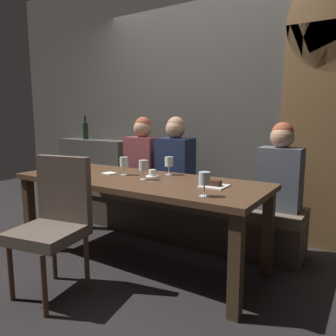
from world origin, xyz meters
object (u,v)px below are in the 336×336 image
wine_glass_far_right (204,179)px  dessert_plate (215,185)px  wine_glass_center_back (124,163)px  wine_glass_center_front (169,162)px  diner_far_end (281,169)px  wine_bottle_dark_red (85,130)px  diner_redhead (143,156)px  wine_glass_end_left (143,166)px  espresso_cup (152,174)px  diner_bearded (175,158)px  chair_near_side (55,217)px  banquette_bench (179,215)px  dining_table (138,188)px

wine_glass_far_right → dessert_plate: wine_glass_far_right is taller
wine_glass_center_back → wine_glass_center_front: size_ratio=1.00×
diner_far_end → wine_bottle_dark_red: size_ratio=2.35×
diner_redhead → diner_far_end: bearing=0.8°
diner_far_end → wine_glass_end_left: size_ratio=4.67×
wine_glass_center_back → espresso_cup: size_ratio=1.37×
espresso_cup → diner_bearded: bearing=101.1°
chair_near_side → wine_glass_center_front: 1.10m
wine_glass_center_front → wine_bottle_dark_red: bearing=157.6°
banquette_bench → wine_glass_end_left: 0.95m
wine_glass_end_left → wine_glass_far_right: size_ratio=1.00×
diner_bearded → wine_bottle_dark_red: size_ratio=2.49×
diner_bearded → wine_glass_center_back: diner_bearded is taller
dining_table → wine_bottle_dark_red: 2.06m
dining_table → wine_glass_center_back: size_ratio=13.41×
dessert_plate → dining_table: bearing=-176.9°
espresso_cup → wine_glass_end_left: bearing=-85.9°
chair_near_side → dessert_plate: (0.88, 0.76, 0.20)m
dining_table → espresso_cup: bearing=60.7°
chair_near_side → espresso_cup: size_ratio=8.17×
dining_table → diner_far_end: size_ratio=2.87×
diner_redhead → diner_far_end: diner_redhead is taller
wine_glass_end_left → dessert_plate: size_ratio=0.86×
dining_table → wine_glass_center_front: bearing=64.6°
diner_redhead → wine_glass_far_right: size_ratio=4.93×
dining_table → wine_glass_end_left: 0.22m
banquette_bench → wine_glass_center_front: (0.14, -0.41, 0.62)m
dining_table → espresso_cup: 0.18m
wine_glass_center_front → dining_table: bearing=-115.4°
wine_bottle_dark_red → wine_glass_far_right: bearing=-28.1°
wine_glass_center_back → wine_glass_center_front: bearing=34.3°
diner_far_end → wine_bottle_dark_red: (-2.74, 0.33, 0.26)m
wine_glass_end_left → dessert_plate: (0.62, 0.06, -0.10)m
espresso_cup → banquette_bench: bearing=96.9°
diner_redhead → dining_table: bearing=-56.4°
banquette_bench → wine_glass_center_back: 0.91m
banquette_bench → espresso_cup: size_ratio=20.83×
banquette_bench → wine_glass_far_right: 1.39m
diner_redhead → wine_glass_end_left: 0.91m
chair_near_side → espresso_cup: bearing=73.4°
wine_glass_far_right → espresso_cup: bearing=150.5°
wine_glass_center_back → wine_glass_far_right: 1.02m
wine_glass_end_left → wine_glass_center_back: same height
wine_glass_end_left → diner_far_end: bearing=38.6°
banquette_bench → espresso_cup: 0.79m
wine_bottle_dark_red → wine_glass_far_right: (2.49, -1.33, -0.21)m
chair_near_side → wine_bottle_dark_red: bearing=130.9°
banquette_bench → espresso_cup: (0.07, -0.58, 0.54)m
wine_glass_end_left → wine_glass_center_front: (0.06, 0.31, 0.00)m
diner_bearded → wine_glass_end_left: size_ratio=4.95×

